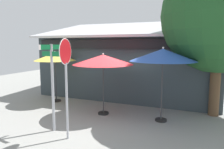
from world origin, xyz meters
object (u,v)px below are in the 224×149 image
(street_sign_post, at_px, (52,78))
(patio_umbrella_mustard_left, at_px, (55,57))
(stop_sign, at_px, (66,70))
(patio_umbrella_crimson_center, at_px, (103,60))
(patio_umbrella_royal_blue_right, at_px, (163,55))

(street_sign_post, relative_size, patio_umbrella_mustard_left, 1.14)
(street_sign_post, bearing_deg, stop_sign, -24.48)
(street_sign_post, bearing_deg, patio_umbrella_crimson_center, 70.89)
(patio_umbrella_mustard_left, height_order, patio_umbrella_crimson_center, patio_umbrella_mustard_left)
(street_sign_post, xyz_separation_m, patio_umbrella_mustard_left, (-2.32, 3.18, 0.48))
(street_sign_post, distance_m, patio_umbrella_mustard_left, 3.97)
(patio_umbrella_crimson_center, height_order, patio_umbrella_royal_blue_right, patio_umbrella_royal_blue_right)
(patio_umbrella_crimson_center, bearing_deg, street_sign_post, -109.11)
(patio_umbrella_mustard_left, relative_size, patio_umbrella_royal_blue_right, 0.91)
(patio_umbrella_mustard_left, bearing_deg, street_sign_post, -53.95)
(patio_umbrella_mustard_left, distance_m, patio_umbrella_crimson_center, 3.24)
(stop_sign, xyz_separation_m, patio_umbrella_mustard_left, (-3.12, 3.55, 0.11))
(patio_umbrella_mustard_left, xyz_separation_m, patio_umbrella_royal_blue_right, (5.49, -0.83, 0.23))
(stop_sign, bearing_deg, patio_umbrella_royal_blue_right, 49.07)
(patio_umbrella_mustard_left, xyz_separation_m, patio_umbrella_crimson_center, (3.10, -0.92, 0.00))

